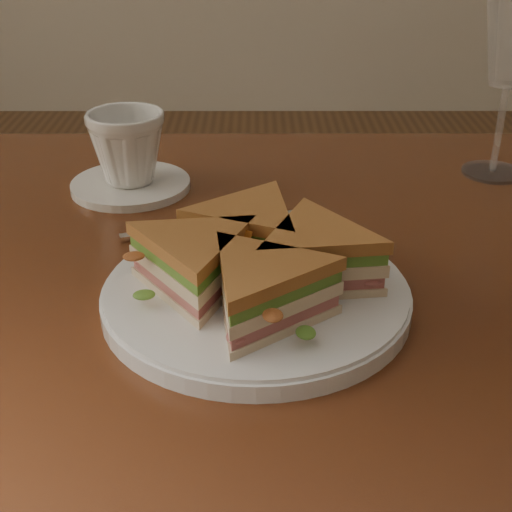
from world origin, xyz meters
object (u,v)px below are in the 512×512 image
(saucer, at_px, (131,185))
(coffee_cup, at_px, (127,148))
(table, at_px, (263,340))
(knife, at_px, (210,227))
(spoon, at_px, (213,239))
(sandwich_wedges, at_px, (256,261))
(plate, at_px, (256,296))

(saucer, xyz_separation_m, coffee_cup, (0.00, 0.00, 0.05))
(table, xyz_separation_m, knife, (-0.06, 0.07, 0.10))
(coffee_cup, bearing_deg, spoon, -68.24)
(knife, distance_m, saucer, 0.15)
(table, height_order, sandwich_wedges, sandwich_wedges)
(table, relative_size, knife, 5.75)
(sandwich_wedges, height_order, coffee_cup, coffee_cup)
(table, bearing_deg, plate, -95.59)
(sandwich_wedges, xyz_separation_m, coffee_cup, (-0.16, 0.27, 0.01))
(spoon, relative_size, knife, 0.85)
(plate, distance_m, knife, 0.17)
(plate, bearing_deg, saucer, 120.00)
(plate, bearing_deg, spoon, 110.50)
(spoon, bearing_deg, saucer, 108.97)
(table, bearing_deg, sandwich_wedges, -95.59)
(table, xyz_separation_m, spoon, (-0.05, 0.04, 0.10))
(table, bearing_deg, coffee_cup, 131.44)
(table, distance_m, spoon, 0.12)
(table, height_order, coffee_cup, coffee_cup)
(table, distance_m, saucer, 0.27)
(sandwich_wedges, xyz_separation_m, spoon, (-0.05, 0.12, -0.04))
(table, distance_m, coffee_cup, 0.29)
(saucer, bearing_deg, table, -48.56)
(plate, height_order, spoon, plate)
(knife, relative_size, coffee_cup, 2.20)
(sandwich_wedges, bearing_deg, spoon, 110.50)
(plate, relative_size, coffee_cup, 2.95)
(plate, xyz_separation_m, knife, (-0.05, 0.16, -0.01))
(table, relative_size, coffee_cup, 12.64)
(coffee_cup, bearing_deg, saucer, 0.00)
(sandwich_wedges, distance_m, coffee_cup, 0.31)
(sandwich_wedges, distance_m, saucer, 0.31)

